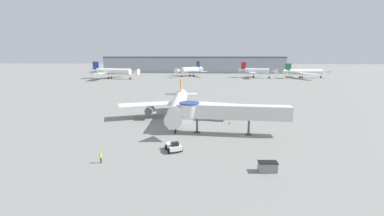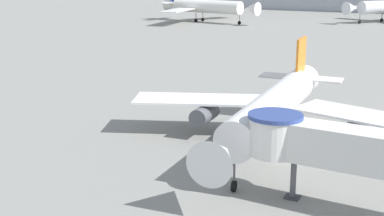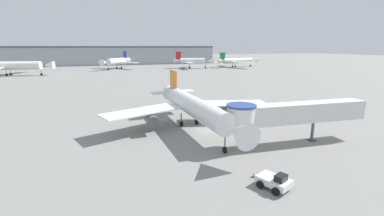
# 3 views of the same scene
# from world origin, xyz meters

# --- Properties ---
(ground_plane) EXTENTS (800.00, 800.00, 0.00)m
(ground_plane) POSITION_xyz_m (0.00, 0.00, 0.00)
(ground_plane) COLOR gray
(main_airplane) EXTENTS (31.24, 30.91, 9.22)m
(main_airplane) POSITION_xyz_m (-1.88, 1.57, 3.91)
(main_airplane) COLOR white
(main_airplane) RESTS_ON ground_plane
(jet_bridge) EXTENTS (22.14, 4.58, 6.32)m
(jet_bridge) POSITION_xyz_m (9.12, -9.42, 4.64)
(jet_bridge) COLOR silver
(jet_bridge) RESTS_ON ground_plane
(background_jet_blue_tail) EXTENTS (35.22, 37.59, 11.22)m
(background_jet_blue_tail) POSITION_xyz_m (-59.29, 108.22, 4.90)
(background_jet_blue_tail) COLOR white
(background_jet_blue_tail) RESTS_ON ground_plane
(background_jet_navy_tail) EXTENTS (25.39, 23.96, 11.05)m
(background_jet_navy_tail) POSITION_xyz_m (-9.10, 131.36, 4.84)
(background_jet_navy_tail) COLOR silver
(background_jet_navy_tail) RESTS_ON ground_plane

